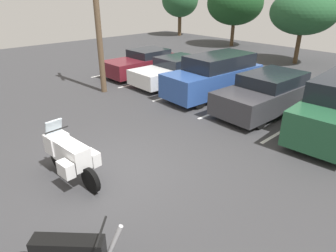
{
  "coord_description": "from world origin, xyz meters",
  "views": [
    {
      "loc": [
        5.96,
        -3.5,
        4.42
      ],
      "look_at": [
        0.25,
        1.76,
        0.88
      ],
      "focal_mm": 31.77,
      "sensor_mm": 36.0,
      "label": 1
    }
  ],
  "objects_px": {
    "car_blue": "(215,76)",
    "motorcycle_touring": "(69,154)",
    "utility_pole": "(96,5)",
    "car_maroon": "(144,63)",
    "car_white": "(175,71)",
    "car_charcoal": "(268,93)"
  },
  "relations": [
    {
      "from": "motorcycle_touring",
      "to": "utility_pole",
      "type": "relative_size",
      "value": 0.29
    },
    {
      "from": "car_maroon",
      "to": "car_charcoal",
      "type": "relative_size",
      "value": 0.93
    },
    {
      "from": "car_white",
      "to": "car_blue",
      "type": "xyz_separation_m",
      "value": [
        2.64,
        -0.05,
        0.26
      ]
    },
    {
      "from": "car_charcoal",
      "to": "utility_pole",
      "type": "relative_size",
      "value": 0.66
    },
    {
      "from": "car_white",
      "to": "utility_pole",
      "type": "height_order",
      "value": "utility_pole"
    },
    {
      "from": "car_charcoal",
      "to": "utility_pole",
      "type": "distance_m",
      "value": 8.09
    },
    {
      "from": "utility_pole",
      "to": "motorcycle_touring",
      "type": "bearing_deg",
      "value": -37.85
    },
    {
      "from": "motorcycle_touring",
      "to": "car_maroon",
      "type": "distance_m",
      "value": 10.52
    },
    {
      "from": "car_maroon",
      "to": "utility_pole",
      "type": "distance_m",
      "value": 4.83
    },
    {
      "from": "car_charcoal",
      "to": "utility_pole",
      "type": "height_order",
      "value": "utility_pole"
    },
    {
      "from": "car_white",
      "to": "car_blue",
      "type": "distance_m",
      "value": 2.65
    },
    {
      "from": "car_white",
      "to": "utility_pole",
      "type": "relative_size",
      "value": 0.63
    },
    {
      "from": "motorcycle_touring",
      "to": "car_charcoal",
      "type": "relative_size",
      "value": 0.44
    },
    {
      "from": "car_white",
      "to": "car_charcoal",
      "type": "bearing_deg",
      "value": -0.21
    },
    {
      "from": "car_blue",
      "to": "car_charcoal",
      "type": "xyz_separation_m",
      "value": [
        2.69,
        0.03,
        -0.18
      ]
    },
    {
      "from": "motorcycle_touring",
      "to": "car_maroon",
      "type": "bearing_deg",
      "value": 131.38
    },
    {
      "from": "motorcycle_touring",
      "to": "car_charcoal",
      "type": "distance_m",
      "value": 8.02
    },
    {
      "from": "car_maroon",
      "to": "car_white",
      "type": "bearing_deg",
      "value": 2.32
    },
    {
      "from": "motorcycle_touring",
      "to": "car_blue",
      "type": "relative_size",
      "value": 0.44
    },
    {
      "from": "car_blue",
      "to": "motorcycle_touring",
      "type": "bearing_deg",
      "value": -76.9
    },
    {
      "from": "car_maroon",
      "to": "utility_pole",
      "type": "relative_size",
      "value": 0.61
    },
    {
      "from": "car_maroon",
      "to": "car_blue",
      "type": "bearing_deg",
      "value": 0.57
    }
  ]
}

